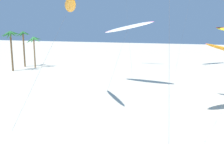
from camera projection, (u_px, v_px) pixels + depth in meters
palm_tree_0 at (34, 42)px, 56.67m from camera, size 4.03×4.04×7.30m
palm_tree_1 at (23, 38)px, 57.97m from camera, size 3.52×3.74×8.53m
palm_tree_2 at (11, 38)px, 51.98m from camera, size 4.22×4.16×8.68m
flying_kite_0 at (70, 6)px, 26.87m from camera, size 5.47×11.49×12.55m
flying_kite_8 at (128, 27)px, 38.07m from camera, size 8.80×7.83×10.63m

